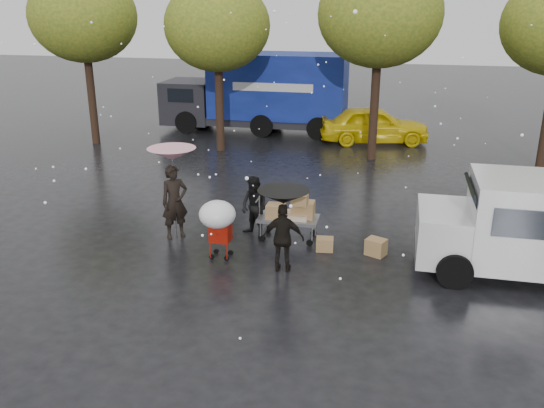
% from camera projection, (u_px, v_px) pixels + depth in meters
% --- Properties ---
extents(ground, '(90.00, 90.00, 0.00)m').
position_uv_depth(ground, '(236.00, 263.00, 13.28)').
color(ground, black).
rests_on(ground, ground).
extents(person_pink, '(0.81, 0.79, 1.88)m').
position_uv_depth(person_pink, '(175.00, 202.00, 14.43)').
color(person_pink, black).
rests_on(person_pink, ground).
extents(person_middle, '(0.96, 0.90, 1.58)m').
position_uv_depth(person_middle, '(254.00, 207.00, 14.52)').
color(person_middle, black).
rests_on(person_middle, ground).
extents(person_black, '(0.95, 0.45, 1.57)m').
position_uv_depth(person_black, '(283.00, 238.00, 12.65)').
color(person_black, black).
rests_on(person_black, ground).
extents(umbrella_pink, '(1.19, 1.19, 2.33)m').
position_uv_depth(umbrella_pink, '(172.00, 154.00, 14.01)').
color(umbrella_pink, '#4C4C4C').
rests_on(umbrella_pink, ground).
extents(umbrella_black, '(1.14, 1.14, 1.89)m').
position_uv_depth(umbrella_black, '(284.00, 197.00, 12.33)').
color(umbrella_black, '#4C4C4C').
rests_on(umbrella_black, ground).
extents(vendor_cart, '(1.52, 0.80, 1.27)m').
position_uv_depth(vendor_cart, '(292.00, 212.00, 14.34)').
color(vendor_cart, slate).
rests_on(vendor_cart, ground).
extents(shopping_cart, '(0.84, 0.84, 1.46)m').
position_uv_depth(shopping_cart, '(218.00, 217.00, 13.07)').
color(shopping_cart, '#A01509').
rests_on(shopping_cart, ground).
extents(white_van, '(4.91, 2.18, 2.20)m').
position_uv_depth(white_van, '(544.00, 227.00, 12.28)').
color(white_van, silver).
rests_on(white_van, ground).
extents(blue_truck, '(8.30, 2.60, 3.50)m').
position_uv_depth(blue_truck, '(260.00, 93.00, 25.91)').
color(blue_truck, navy).
rests_on(blue_truck, ground).
extents(box_ground_near, '(0.55, 0.51, 0.40)m').
position_uv_depth(box_ground_near, '(376.00, 247.00, 13.63)').
color(box_ground_near, olive).
rests_on(box_ground_near, ground).
extents(box_ground_far, '(0.44, 0.36, 0.32)m').
position_uv_depth(box_ground_far, '(325.00, 244.00, 13.89)').
color(box_ground_far, olive).
rests_on(box_ground_far, ground).
extents(yellow_taxi, '(4.77, 2.67, 1.53)m').
position_uv_depth(yellow_taxi, '(374.00, 125.00, 24.13)').
color(yellow_taxi, yellow).
rests_on(yellow_taxi, ground).
extents(tree_row, '(21.60, 4.40, 7.12)m').
position_uv_depth(tree_row, '(297.00, 20.00, 20.87)').
color(tree_row, black).
rests_on(tree_row, ground).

